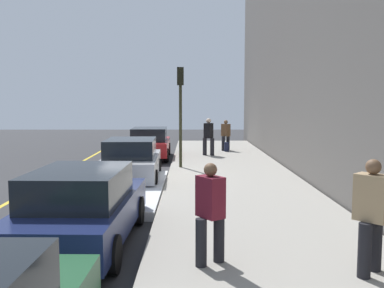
{
  "coord_description": "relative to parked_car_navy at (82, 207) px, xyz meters",
  "views": [
    {
      "loc": [
        -15.06,
        -1.81,
        2.76
      ],
      "look_at": [
        0.64,
        -1.87,
        1.23
      ],
      "focal_mm": 40.61,
      "sensor_mm": 36.0,
      "label": 1
    }
  ],
  "objects": [
    {
      "name": "parked_car_silver",
      "position": [
        6.54,
        -0.05,
        -0.0
      ],
      "size": [
        4.21,
        1.98,
        1.51
      ],
      "color": "black",
      "rests_on": "ground"
    },
    {
      "name": "pedestrian_brown_coat",
      "position": [
        15.07,
        -3.96,
        0.27
      ],
      "size": [
        0.52,
        0.5,
        1.64
      ],
      "color": "black",
      "rests_on": "sidewalk"
    },
    {
      "name": "parked_car_navy",
      "position": [
        0.0,
        0.0,
        0.0
      ],
      "size": [
        4.57,
        1.99,
        1.51
      ],
      "color": "black",
      "rests_on": "ground"
    },
    {
      "name": "rolling_suitcase",
      "position": [
        14.65,
        -3.97,
        -0.36
      ],
      "size": [
        0.34,
        0.22,
        0.84
      ],
      "color": "#191E38",
      "rests_on": "sidewalk"
    },
    {
      "name": "pedestrian_burgundy_coat",
      "position": [
        -1.33,
        -2.38,
        0.27
      ],
      "size": [
        0.52,
        0.48,
        1.65
      ],
      "color": "black",
      "rests_on": "sidewalk"
    },
    {
      "name": "pedestrian_black_coat",
      "position": [
        12.92,
        -2.94,
        0.36
      ],
      "size": [
        0.57,
        0.55,
        1.81
      ],
      "color": "black",
      "rests_on": "sidewalk"
    },
    {
      "name": "lane_stripe_centre",
      "position": [
        6.95,
        2.95,
        -0.75
      ],
      "size": [
        28.0,
        0.14,
        0.01
      ],
      "primitive_type": "cube",
      "color": "gold",
      "rests_on": "ground"
    },
    {
      "name": "sidewalk",
      "position": [
        6.95,
        -3.55,
        -0.68
      ],
      "size": [
        28.0,
        4.6,
        0.15
      ],
      "primitive_type": "cube",
      "color": "#A39E93",
      "rests_on": "ground"
    },
    {
      "name": "pedestrian_tan_coat",
      "position": [
        -1.74,
        -4.78,
        0.33
      ],
      "size": [
        0.55,
        0.55,
        1.76
      ],
      "color": "black",
      "rests_on": "sidewalk"
    },
    {
      "name": "parked_car_red",
      "position": [
        12.81,
        -0.09,
        -0.0
      ],
      "size": [
        4.4,
        1.96,
        1.51
      ],
      "color": "black",
      "rests_on": "ground"
    },
    {
      "name": "traffic_light_pole",
      "position": [
        9.13,
        -1.67,
        2.09
      ],
      "size": [
        0.35,
        0.26,
        3.96
      ],
      "color": "#2D2D19",
      "rests_on": "sidewalk"
    },
    {
      "name": "snow_bank_curb",
      "position": [
        4.7,
        -0.95,
        -0.65
      ],
      "size": [
        6.06,
        0.56,
        0.22
      ],
      "primitive_type": "cube",
      "color": "white",
      "rests_on": "ground"
    },
    {
      "name": "ground_plane",
      "position": [
        6.95,
        -0.25,
        -0.76
      ],
      "size": [
        56.0,
        56.0,
        0.0
      ],
      "primitive_type": "plane",
      "color": "#333335"
    }
  ]
}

